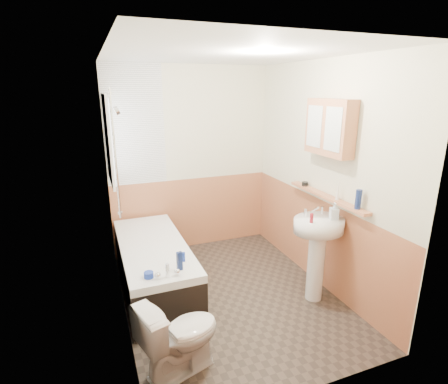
{
  "coord_description": "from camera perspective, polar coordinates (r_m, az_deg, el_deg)",
  "views": [
    {
      "loc": [
        -1.27,
        -3.13,
        2.19
      ],
      "look_at": [
        0.0,
        0.15,
        1.15
      ],
      "focal_mm": 28.0,
      "sensor_mm": 36.0,
      "label": 1
    }
  ],
  "objects": [
    {
      "name": "clear_bottle",
      "position": [
        3.54,
        14.1,
        -4.17
      ],
      "size": [
        0.04,
        0.04,
        0.1
      ],
      "primitive_type": "cylinder",
      "rotation": [
        0.0,
        0.0,
        -0.27
      ],
      "color": "maroon",
      "rests_on": "sink"
    },
    {
      "name": "bathtub",
      "position": [
        4.11,
        -11.36,
        -11.57
      ],
      "size": [
        0.7,
        1.75,
        0.69
      ],
      "color": "black",
      "rests_on": "floor"
    },
    {
      "name": "orange_bottle",
      "position": [
        3.54,
        -6.61,
        -10.48
      ],
      "size": [
        0.04,
        0.04,
        0.09
      ],
      "primitive_type": "cylinder",
      "rotation": [
        0.0,
        0.0,
        0.24
      ],
      "color": "#19339E",
      "rests_on": "bathtub"
    },
    {
      "name": "cream_jar",
      "position": [
        3.33,
        -12.2,
        -13.09
      ],
      "size": [
        0.11,
        0.11,
        0.05
      ],
      "primitive_type": "cylinder",
      "rotation": [
        0.0,
        0.0,
        0.31
      ],
      "color": "#19339E",
      "rests_on": "bathtub"
    },
    {
      "name": "wainscot_back",
      "position": [
        4.99,
        -5.15,
        -3.39
      ],
      "size": [
        2.2,
        0.01,
        1.0
      ],
      "primitive_type": "cube",
      "color": "#C37950",
      "rests_on": "wall_back"
    },
    {
      "name": "wainscot_right",
      "position": [
        4.27,
        14.61,
        -7.41
      ],
      "size": [
        0.01,
        2.8,
        1.0
      ],
      "primitive_type": "cube",
      "color": "#C37950",
      "rests_on": "wall_right"
    },
    {
      "name": "black_jar",
      "position": [
        4.2,
        13.07,
        1.32
      ],
      "size": [
        0.09,
        0.09,
        0.05
      ],
      "primitive_type": "cylinder",
      "rotation": [
        0.0,
        0.0,
        0.25
      ],
      "color": "black",
      "rests_on": "pine_shelf"
    },
    {
      "name": "toilet",
      "position": [
        2.99,
        -7.18,
        -22.27
      ],
      "size": [
        0.75,
        0.55,
        0.65
      ],
      "primitive_type": "imported",
      "rotation": [
        0.0,
        0.0,
        1.87
      ],
      "color": "white",
      "rests_on": "floor"
    },
    {
      "name": "medicine_cabinet",
      "position": [
        3.74,
        16.85,
        10.05
      ],
      "size": [
        0.16,
        0.62,
        0.56
      ],
      "color": "#C37950",
      "rests_on": "wall_right"
    },
    {
      "name": "window",
      "position": [
        4.13,
        -18.26,
        8.11
      ],
      "size": [
        0.03,
        0.79,
        0.99
      ],
      "color": "white",
      "rests_on": "wall_left"
    },
    {
      "name": "sink",
      "position": [
        3.8,
        15.02,
        -7.94
      ],
      "size": [
        0.54,
        0.44,
        1.04
      ],
      "rotation": [
        0.0,
        0.0,
        0.2
      ],
      "color": "white",
      "rests_on": "floor"
    },
    {
      "name": "tile_cladding_left",
      "position": [
        3.28,
        -17.03,
        -0.97
      ],
      "size": [
        0.01,
        2.8,
        2.5
      ],
      "primitive_type": "cube",
      "color": "white",
      "rests_on": "wall_left"
    },
    {
      "name": "wall_left",
      "position": [
        3.28,
        -17.42,
        -1.01
      ],
      "size": [
        0.02,
        2.8,
        2.5
      ],
      "primitive_type": "cube",
      "color": "beige",
      "rests_on": "ground"
    },
    {
      "name": "blue_gel",
      "position": [
        3.37,
        -7.28,
        -11.12
      ],
      "size": [
        0.06,
        0.04,
        0.19
      ],
      "primitive_type": "cube",
      "rotation": [
        0.0,
        0.0,
        0.19
      ],
      "color": "navy",
      "rests_on": "bathtub"
    },
    {
      "name": "wainscot_front",
      "position": [
        2.75,
        12.61,
        -22.05
      ],
      "size": [
        2.2,
        0.01,
        1.0
      ],
      "primitive_type": "cube",
      "color": "#C37950",
      "rests_on": "wall_front"
    },
    {
      "name": "wall_front",
      "position": [
        2.34,
        14.06,
        -7.8
      ],
      "size": [
        2.2,
        0.02,
        2.5
      ],
      "primitive_type": "cube",
      "color": "beige",
      "rests_on": "ground"
    },
    {
      "name": "floor",
      "position": [
        4.03,
        0.8,
        -16.46
      ],
      "size": [
        2.8,
        2.8,
        0.0
      ],
      "primitive_type": "plane",
      "color": "#302722",
      "rests_on": "ground"
    },
    {
      "name": "foam_can",
      "position": [
        3.52,
        21.08,
        -1.12
      ],
      "size": [
        0.06,
        0.06,
        0.19
      ],
      "primitive_type": "cylinder",
      "rotation": [
        0.0,
        0.0,
        0.03
      ],
      "color": "navy",
      "rests_on": "pine_shelf"
    },
    {
      "name": "wall_back",
      "position": [
        4.81,
        -5.45,
        5.13
      ],
      "size": [
        2.2,
        0.02,
        2.5
      ],
      "primitive_type": "cube",
      "color": "beige",
      "rests_on": "ground"
    },
    {
      "name": "tile_return_back",
      "position": [
        4.57,
        -14.45,
        10.43
      ],
      "size": [
        0.75,
        0.01,
        1.5
      ],
      "primitive_type": "cube",
      "color": "white",
      "rests_on": "wall_back"
    },
    {
      "name": "shower_riser",
      "position": [
        3.55,
        -17.3,
        7.33
      ],
      "size": [
        0.11,
        0.09,
        1.28
      ],
      "color": "silver",
      "rests_on": "wall_left"
    },
    {
      "name": "ceiling",
      "position": [
        3.4,
        0.98,
        21.68
      ],
      "size": [
        2.8,
        2.8,
        0.0
      ],
      "primitive_type": "plane",
      "rotation": [
        3.14,
        0.0,
        0.0
      ],
      "color": "white",
      "rests_on": "ground"
    },
    {
      "name": "green_bottle",
      "position": [
        3.73,
        18.1,
        0.22
      ],
      "size": [
        0.04,
        0.04,
        0.2
      ],
      "primitive_type": "cone",
      "rotation": [
        0.0,
        0.0,
        -0.06
      ],
      "color": "silver",
      "rests_on": "pine_shelf"
    },
    {
      "name": "wall_right",
      "position": [
        4.05,
        15.62,
        2.41
      ],
      "size": [
        0.02,
        2.8,
        2.5
      ],
      "primitive_type": "cube",
      "color": "beige",
      "rests_on": "ground"
    },
    {
      "name": "pine_shelf",
      "position": [
        3.9,
        16.33,
        -0.7
      ],
      "size": [
        0.1,
        1.24,
        0.03
      ],
      "primitive_type": "cube",
      "color": "#C37950",
      "rests_on": "wall_right"
    },
    {
      "name": "soap_bottle",
      "position": [
        3.7,
        17.49,
        -3.68
      ],
      "size": [
        0.13,
        0.19,
        0.08
      ],
      "primitive_type": "imported",
      "rotation": [
        0.0,
        0.0,
        -0.35
      ],
      "color": "silver",
      "rests_on": "sink"
    }
  ]
}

